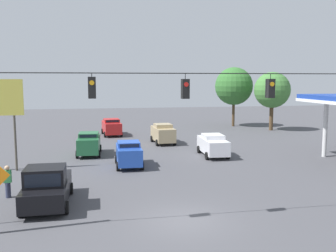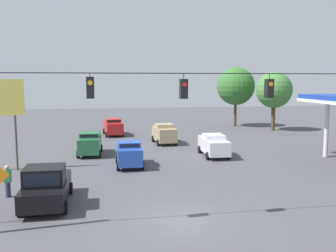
{
  "view_description": "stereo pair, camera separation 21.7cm",
  "coord_description": "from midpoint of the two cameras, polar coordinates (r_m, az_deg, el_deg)",
  "views": [
    {
      "loc": [
        3.86,
        16.07,
        6.4
      ],
      "look_at": [
        -0.75,
        -7.78,
        3.41
      ],
      "focal_mm": 40.0,
      "sensor_mm": 36.0,
      "label": 1
    },
    {
      "loc": [
        3.65,
        16.11,
        6.4
      ],
      "look_at": [
        -0.75,
        -7.78,
        3.41
      ],
      "focal_mm": 40.0,
      "sensor_mm": 36.0,
      "label": 2
    }
  ],
  "objects": [
    {
      "name": "pedestrian",
      "position": [
        22.44,
        -23.5,
        -7.75
      ],
      "size": [
        0.4,
        0.28,
        1.79
      ],
      "color": "#2D334C",
      "rests_on": "ground_plane"
    },
    {
      "name": "ground_plane",
      "position": [
        17.72,
        2.1,
        -14.17
      ],
      "size": [
        140.0,
        140.0,
        0.0
      ],
      "primitive_type": "plane",
      "color": "#47474C"
    },
    {
      "name": "pickup_truck_black_parked_shoulder",
      "position": [
        20.36,
        -18.25,
        -8.8
      ],
      "size": [
        2.32,
        5.03,
        2.12
      ],
      "color": "black",
      "rests_on": "ground_plane"
    },
    {
      "name": "tree_horizon_right",
      "position": [
        52.71,
        9.9,
        5.99
      ],
      "size": [
        5.21,
        5.21,
        8.17
      ],
      "color": "#4C3823",
      "rests_on": "ground_plane"
    },
    {
      "name": "traffic_cone_second",
      "position": [
        22.86,
        -19.38,
        -8.8
      ],
      "size": [
        0.44,
        0.44,
        0.66
      ],
      "primitive_type": "cone",
      "color": "orange",
      "rests_on": "ground_plane"
    },
    {
      "name": "traffic_cone_third",
      "position": [
        25.08,
        -18.67,
        -7.37
      ],
      "size": [
        0.44,
        0.44,
        0.66
      ],
      "primitive_type": "cone",
      "color": "orange",
      "rests_on": "ground_plane"
    },
    {
      "name": "sedan_red_withflow_deep",
      "position": [
        44.02,
        -8.74,
        -0.11
      ],
      "size": [
        2.34,
        4.61,
        1.93
      ],
      "color": "red",
      "rests_on": "ground_plane"
    },
    {
      "name": "tree_horizon_left",
      "position": [
        49.43,
        15.47,
        5.28
      ],
      "size": [
        4.56,
        4.56,
        7.43
      ],
      "color": "#4C3823",
      "rests_on": "ground_plane"
    },
    {
      "name": "sedan_white_oncoming_far",
      "position": [
        31.89,
        6.66,
        -2.85
      ],
      "size": [
        2.12,
        4.54,
        1.85
      ],
      "color": "silver",
      "rests_on": "ground_plane"
    },
    {
      "name": "overhead_signal_span",
      "position": [
        16.53,
        2.18,
        0.62
      ],
      "size": [
        18.84,
        0.38,
        7.36
      ],
      "color": "#4C473D",
      "rests_on": "ground_plane"
    },
    {
      "name": "sedan_tan_oncoming_deep",
      "position": [
        37.87,
        -0.94,
        -1.12
      ],
      "size": [
        2.15,
        4.04,
        2.01
      ],
      "color": "tan",
      "rests_on": "ground_plane"
    },
    {
      "name": "traffic_cone_nearest",
      "position": [
        20.95,
        -20.1,
        -10.27
      ],
      "size": [
        0.44,
        0.44,
        0.66
      ],
      "primitive_type": "cone",
      "color": "orange",
      "rests_on": "ground_plane"
    },
    {
      "name": "sedan_blue_withflow_mid",
      "position": [
        28.01,
        -6.22,
        -4.18
      ],
      "size": [
        2.0,
        3.85,
        1.89
      ],
      "color": "#234CB2",
      "rests_on": "ground_plane"
    },
    {
      "name": "sedan_green_withflow_far",
      "position": [
        32.87,
        -12.13,
        -2.58
      ],
      "size": [
        2.14,
        4.23,
        1.94
      ],
      "color": "#236038",
      "rests_on": "ground_plane"
    }
  ]
}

